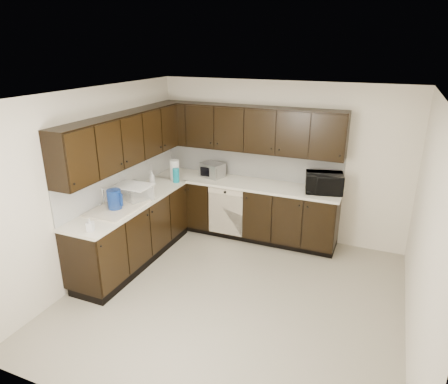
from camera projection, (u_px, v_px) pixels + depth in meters
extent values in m
plane|color=#A89F8B|center=(234.00, 297.00, 5.05)|extent=(4.00, 4.00, 0.00)
plane|color=white|center=(236.00, 95.00, 4.18)|extent=(4.00, 4.00, 0.00)
cube|color=beige|center=(280.00, 162.00, 6.34)|extent=(4.00, 0.02, 2.50)
cube|color=beige|center=(96.00, 184.00, 5.34)|extent=(0.02, 4.00, 2.50)
cube|color=beige|center=(426.00, 236.00, 3.88)|extent=(0.02, 4.00, 2.50)
cube|color=beige|center=(134.00, 302.00, 2.88)|extent=(4.00, 0.02, 2.50)
cube|color=black|center=(244.00, 210.00, 6.54)|extent=(3.00, 0.60, 0.90)
cube|color=black|center=(132.00, 232.00, 5.77)|extent=(0.60, 2.20, 0.90)
cube|color=black|center=(244.00, 231.00, 6.70)|extent=(3.00, 0.54, 0.10)
cube|color=black|center=(136.00, 257.00, 5.89)|extent=(0.54, 2.20, 0.10)
cube|color=white|center=(244.00, 183.00, 6.38)|extent=(3.03, 0.63, 0.04)
cube|color=white|center=(130.00, 202.00, 5.60)|extent=(0.63, 2.23, 0.04)
cube|color=white|center=(250.00, 163.00, 6.54)|extent=(3.00, 0.02, 0.48)
cube|color=white|center=(124.00, 176.00, 5.88)|extent=(0.02, 2.80, 0.48)
cube|color=black|center=(248.00, 129.00, 6.20)|extent=(3.00, 0.33, 0.70)
cube|color=black|center=(122.00, 140.00, 5.47)|extent=(0.33, 2.47, 0.70)
cube|color=beige|center=(226.00, 212.00, 6.34)|extent=(0.58, 0.02, 0.78)
cube|color=beige|center=(225.00, 192.00, 6.22)|extent=(0.58, 0.03, 0.08)
cylinder|color=black|center=(225.00, 192.00, 6.21)|extent=(0.04, 0.02, 0.04)
cube|color=beige|center=(117.00, 208.00, 5.33)|extent=(0.54, 0.82, 0.03)
cube|color=beige|center=(109.00, 220.00, 5.18)|extent=(0.42, 0.34, 0.16)
cube|color=beige|center=(127.00, 209.00, 5.53)|extent=(0.42, 0.34, 0.16)
cylinder|color=silver|center=(103.00, 197.00, 5.36)|extent=(0.03, 0.03, 0.26)
cylinder|color=silver|center=(105.00, 189.00, 5.30)|extent=(0.14, 0.02, 0.02)
cylinder|color=#B2B2B7|center=(108.00, 218.00, 5.17)|extent=(0.20, 0.20, 0.10)
imported|color=black|center=(324.00, 183.00, 5.86)|extent=(0.60, 0.47, 0.29)
imported|color=gray|center=(90.00, 225.00, 4.65)|extent=(0.09, 0.10, 0.17)
imported|color=gray|center=(152.00, 178.00, 6.18)|extent=(0.12, 0.12, 0.24)
cube|color=#AAAAAC|center=(212.00, 170.00, 6.58)|extent=(0.43, 0.37, 0.23)
cube|color=silver|center=(134.00, 192.00, 5.65)|extent=(0.59, 0.52, 0.19)
cylinder|color=navy|center=(114.00, 200.00, 5.24)|extent=(0.20, 0.20, 0.28)
cylinder|color=#0D7D94|center=(176.00, 175.00, 6.31)|extent=(0.13, 0.13, 0.23)
cylinder|color=silver|center=(175.00, 170.00, 6.39)|extent=(0.16, 0.16, 0.33)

